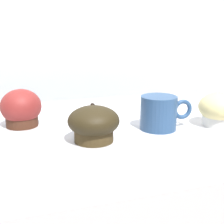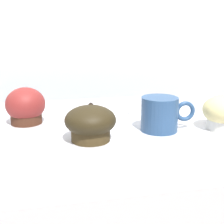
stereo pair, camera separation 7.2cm
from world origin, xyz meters
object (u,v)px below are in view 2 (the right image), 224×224
muffin_front_center (224,113)px  serving_plate (156,110)px  muffin_back_left (89,123)px  coffee_cup (160,113)px  muffin_back_right (26,107)px

muffin_front_center → serving_plate: bearing=119.0°
muffin_front_center → muffin_back_left: 0.32m
muffin_back_left → coffee_cup: coffee_cup is taller
muffin_front_center → coffee_cup: bearing=171.7°
muffin_back_left → coffee_cup: size_ratio=0.84×
serving_plate → muffin_front_center: bearing=-61.0°
coffee_cup → muffin_front_center: bearing=-8.3°
coffee_cup → muffin_back_right: bearing=158.2°
coffee_cup → serving_plate: bearing=73.6°
muffin_back_right → serving_plate: 0.36m
muffin_front_center → muffin_back_left: bearing=-178.1°
muffin_back_left → serving_plate: size_ratio=0.63×
muffin_back_right → serving_plate: size_ratio=0.56×
coffee_cup → muffin_back_left: bearing=-169.3°
serving_plate → muffin_back_left: bearing=-138.3°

